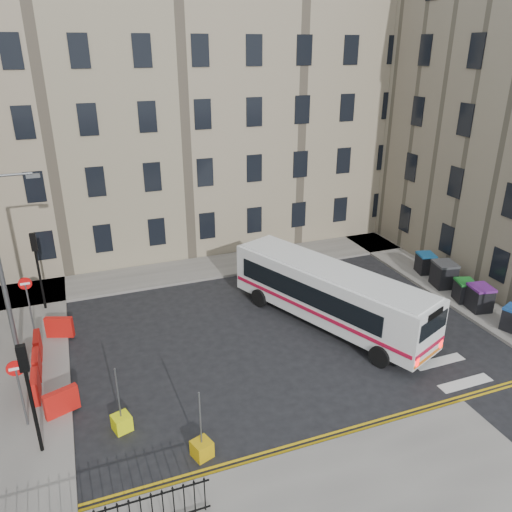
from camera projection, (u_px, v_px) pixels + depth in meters
ground at (311, 329)px, 24.10m from camera, size 120.00×120.00×0.00m
pavement_north at (155, 276)px, 29.53m from camera, size 36.00×3.20×0.15m
pavement_east at (414, 269)px, 30.45m from camera, size 2.40×26.00×0.15m
terrace_north at (109, 114)px, 31.83m from camera, size 38.30×10.80×17.20m
traffic_light_nw at (37, 260)px, 24.68m from camera, size 0.28×0.22×4.10m
traffic_light_sw at (28, 383)px, 15.63m from camera, size 0.28×0.22×4.10m
streetlamp at (0, 271)px, 19.91m from camera, size 0.50×0.22×8.14m
no_entry_north at (27, 293)px, 23.10m from camera, size 0.60×0.08×3.00m
no_entry_south at (18, 380)px, 17.07m from camera, size 0.60×0.08×3.00m
roadworks_barriers at (46, 363)px, 20.43m from camera, size 1.66×6.26×1.00m
bus at (329, 293)px, 23.96m from camera, size 6.37×10.76×2.91m
wheelie_bin_b at (480, 298)px, 25.37m from camera, size 1.21×1.33×1.29m
wheelie_bin_c at (464, 291)px, 26.28m from camera, size 1.17×1.26×1.15m
wheelie_bin_d at (444, 274)px, 27.84m from camera, size 1.35×1.48×1.42m
wheelie_bin_e at (425, 263)px, 29.56m from camera, size 1.16×1.26×1.18m
bollard_yellow at (122, 423)px, 17.68m from camera, size 0.75×0.75×0.60m
bollard_chevron at (202, 449)px, 16.53m from camera, size 0.76×0.76×0.60m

